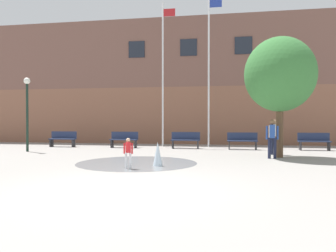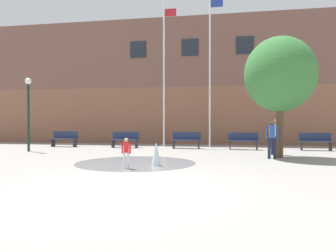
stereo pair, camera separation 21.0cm
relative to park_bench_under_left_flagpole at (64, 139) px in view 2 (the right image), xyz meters
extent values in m
plane|color=gray|center=(7.16, -11.08, -0.48)|extent=(100.00, 100.00, 0.00)
cube|color=brown|center=(7.16, 6.27, 1.42)|extent=(36.00, 6.00, 3.79)
cube|color=brown|center=(7.16, 6.27, 5.63)|extent=(36.00, 6.00, 4.63)
cube|color=#1E232D|center=(3.66, 3.25, 5.86)|extent=(1.10, 0.06, 1.10)
cube|color=#1E232D|center=(7.16, 3.25, 5.86)|extent=(1.10, 0.06, 1.10)
cube|color=#1E232D|center=(10.66, 3.25, 5.86)|extent=(1.10, 0.06, 1.10)
cylinder|color=gray|center=(6.29, -6.55, -0.48)|extent=(4.38, 4.38, 0.01)
cone|color=silver|center=(7.20, -7.22, -0.07)|extent=(0.33, 0.33, 0.83)
cube|color=#28282D|center=(-0.70, -0.06, -0.26)|extent=(0.06, 0.40, 0.44)
cube|color=#28282D|center=(0.70, -0.06, -0.26)|extent=(0.06, 0.40, 0.44)
cube|color=#232D4C|center=(0.00, -0.06, -0.01)|extent=(1.60, 0.44, 0.05)
cube|color=#232D4C|center=(0.00, 0.14, 0.22)|extent=(1.60, 0.04, 0.42)
cube|color=#28282D|center=(3.08, -0.09, -0.26)|extent=(0.06, 0.40, 0.44)
cube|color=#28282D|center=(4.48, -0.09, -0.26)|extent=(0.06, 0.40, 0.44)
cube|color=#232D4C|center=(3.78, -0.09, -0.01)|extent=(1.60, 0.44, 0.05)
cube|color=#232D4C|center=(3.78, 0.11, 0.22)|extent=(1.60, 0.04, 0.42)
cube|color=#28282D|center=(6.63, -0.06, -0.26)|extent=(0.06, 0.40, 0.44)
cube|color=#28282D|center=(8.03, -0.06, -0.26)|extent=(0.06, 0.40, 0.44)
cube|color=#232D4C|center=(7.33, -0.06, -0.01)|extent=(1.60, 0.44, 0.05)
cube|color=#232D4C|center=(7.33, 0.14, 0.22)|extent=(1.60, 0.04, 0.42)
cube|color=#28282D|center=(9.72, -0.23, -0.26)|extent=(0.06, 0.40, 0.44)
cube|color=#28282D|center=(11.12, -0.23, -0.26)|extent=(0.06, 0.40, 0.44)
cube|color=#232D4C|center=(10.42, -0.23, -0.01)|extent=(1.60, 0.44, 0.05)
cube|color=#232D4C|center=(10.42, -0.03, 0.22)|extent=(1.60, 0.04, 0.42)
cube|color=#28282D|center=(13.38, -0.08, -0.26)|extent=(0.06, 0.40, 0.44)
cube|color=#28282D|center=(14.78, -0.08, -0.26)|extent=(0.06, 0.40, 0.44)
cube|color=#232D4C|center=(14.08, -0.08, -0.01)|extent=(1.60, 0.44, 0.05)
cube|color=#232D4C|center=(14.08, 0.12, 0.22)|extent=(1.60, 0.04, 0.42)
cylinder|color=#1E233D|center=(11.59, -2.69, -0.06)|extent=(0.12, 0.12, 0.84)
cylinder|color=#1E233D|center=(11.81, -2.69, -0.06)|extent=(0.12, 0.12, 0.84)
cube|color=white|center=(11.70, -2.69, 0.63)|extent=(0.30, 0.39, 0.54)
sphere|color=#997051|center=(11.70, -2.69, 1.01)|extent=(0.21, 0.21, 0.21)
cylinder|color=white|center=(11.49, -2.69, 0.58)|extent=(0.08, 0.08, 0.55)
cylinder|color=white|center=(11.91, -2.69, 0.58)|extent=(0.08, 0.08, 0.55)
cylinder|color=#1E233D|center=(11.25, -4.33, -0.06)|extent=(0.12, 0.12, 0.84)
cylinder|color=#1E233D|center=(11.47, -4.33, -0.06)|extent=(0.12, 0.12, 0.84)
cube|color=#284C9E|center=(11.36, -4.33, 0.63)|extent=(0.23, 0.36, 0.54)
sphere|color=brown|center=(11.36, -4.33, 1.01)|extent=(0.21, 0.21, 0.21)
cylinder|color=#284C9E|center=(11.15, -4.33, 0.58)|extent=(0.08, 0.08, 0.55)
cylinder|color=#284C9E|center=(11.57, -4.33, 0.58)|extent=(0.08, 0.08, 0.55)
cylinder|color=silver|center=(6.33, -8.05, -0.22)|extent=(0.07, 0.07, 0.52)
cylinder|color=silver|center=(6.47, -8.05, -0.22)|extent=(0.07, 0.07, 0.52)
cube|color=red|center=(6.40, -8.05, 0.21)|extent=(0.21, 0.24, 0.33)
sphere|color=tan|center=(6.40, -8.05, 0.44)|extent=(0.13, 0.13, 0.13)
cylinder|color=red|center=(6.27, -8.05, 0.17)|extent=(0.05, 0.05, 0.34)
cylinder|color=red|center=(6.53, -8.05, 0.17)|extent=(0.05, 0.05, 0.34)
cylinder|color=silver|center=(5.81, 1.26, 3.84)|extent=(0.10, 0.10, 8.64)
cube|color=#B21E23|center=(6.21, 1.26, 7.54)|extent=(0.70, 0.02, 0.45)
cylinder|color=silver|center=(8.55, 1.26, 4.03)|extent=(0.10, 0.10, 9.02)
cube|color=#233893|center=(8.95, 1.26, 7.92)|extent=(0.70, 0.02, 0.45)
cylinder|color=#192D23|center=(-0.28, -3.15, 1.21)|extent=(0.12, 0.12, 3.37)
sphere|color=white|center=(-0.28, -3.15, 3.05)|extent=(0.32, 0.32, 0.32)
cylinder|color=brown|center=(11.73, -3.84, 0.48)|extent=(0.29, 0.29, 1.92)
ellipsoid|color=#387538|center=(11.73, -3.84, 3.00)|extent=(2.93, 2.93, 3.11)
camera|label=1|loc=(9.39, -18.11, 1.05)|focal=35.00mm
camera|label=2|loc=(9.60, -18.08, 1.05)|focal=35.00mm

